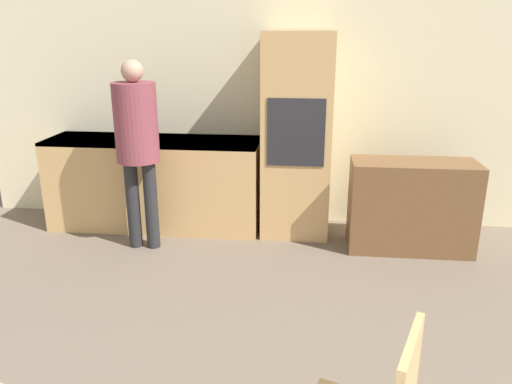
% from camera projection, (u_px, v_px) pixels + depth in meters
% --- Properties ---
extents(wall_back, '(6.12, 0.05, 2.60)m').
position_uv_depth(wall_back, '(277.00, 94.00, 4.90)').
color(wall_back, beige).
rests_on(wall_back, ground_plane).
extents(kitchen_counter, '(2.07, 0.60, 0.89)m').
position_uv_depth(kitchen_counter, '(155.00, 182.00, 4.96)').
color(kitchen_counter, tan).
rests_on(kitchen_counter, ground_plane).
extents(oven_unit, '(0.63, 0.59, 1.89)m').
position_uv_depth(oven_unit, '(297.00, 137.00, 4.67)').
color(oven_unit, tan).
rests_on(oven_unit, ground_plane).
extents(sideboard, '(1.08, 0.45, 0.81)m').
position_uv_depth(sideboard, '(411.00, 206.00, 4.43)').
color(sideboard, brown).
rests_on(sideboard, ground_plane).
extents(person_standing, '(0.37, 0.37, 1.67)m').
position_uv_depth(person_standing, '(137.00, 136.00, 4.28)').
color(person_standing, '#262628').
rests_on(person_standing, ground_plane).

